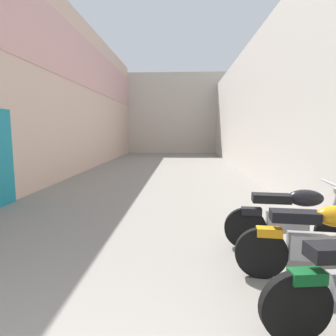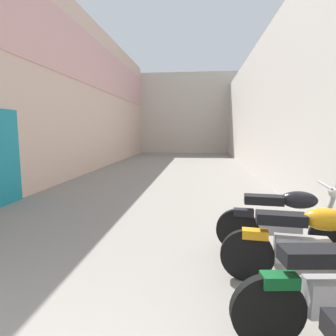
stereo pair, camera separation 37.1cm
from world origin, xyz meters
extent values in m
plane|color=gray|center=(0.00, 8.69, 0.00)|extent=(37.38, 37.38, 0.00)
cube|color=beige|center=(-3.50, 10.69, 3.15)|extent=(0.40, 21.38, 6.30)
cube|color=#DBA39E|center=(-3.29, 10.69, 4.54)|extent=(0.04, 21.38, 2.02)
cube|color=beige|center=(3.50, 10.69, 2.52)|extent=(0.40, 21.38, 5.04)
cube|color=beige|center=(0.00, 22.38, 2.99)|extent=(9.60, 2.00, 5.98)
cylinder|color=black|center=(1.73, 1.69, 0.30)|extent=(0.61, 0.15, 0.60)
cube|color=#0F5123|center=(1.81, 1.70, 0.56)|extent=(0.29, 0.17, 0.10)
cylinder|color=black|center=(1.73, 2.72, 0.30)|extent=(0.61, 0.14, 0.60)
cube|color=#9E9EA3|center=(2.30, 2.66, 0.42)|extent=(0.58, 0.26, 0.28)
cube|color=black|center=(2.07, 2.69, 0.76)|extent=(0.54, 0.28, 0.12)
cube|color=orange|center=(1.81, 2.72, 0.56)|extent=(0.29, 0.17, 0.10)
cylinder|color=black|center=(1.73, 3.58, 0.30)|extent=(0.61, 0.14, 0.60)
cube|color=#9E9EA3|center=(2.30, 3.52, 0.42)|extent=(0.58, 0.26, 0.28)
ellipsoid|color=black|center=(2.53, 3.50, 0.78)|extent=(0.50, 0.31, 0.24)
cube|color=black|center=(2.07, 3.55, 0.76)|extent=(0.54, 0.27, 0.12)
cylinder|color=#9E9EA3|center=(2.90, 3.46, 0.65)|extent=(0.25, 0.09, 0.77)
cylinder|color=#9E9EA3|center=(2.83, 3.47, 1.00)|extent=(0.10, 0.58, 0.04)
cube|color=black|center=(1.81, 3.57, 0.56)|extent=(0.29, 0.17, 0.10)
camera|label=1|loc=(0.81, -0.51, 1.72)|focal=30.72mm
camera|label=2|loc=(1.18, -0.48, 1.72)|focal=30.72mm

